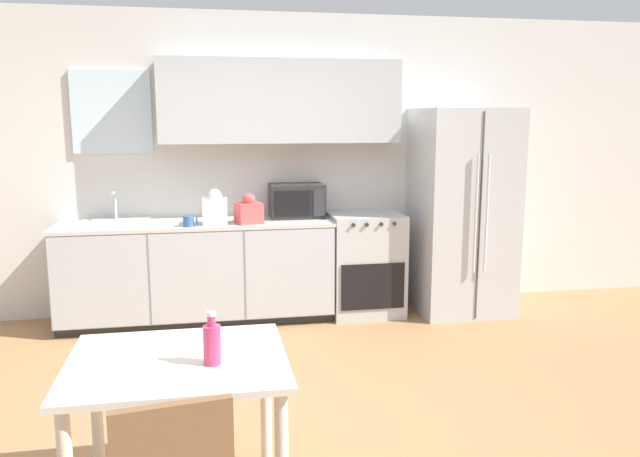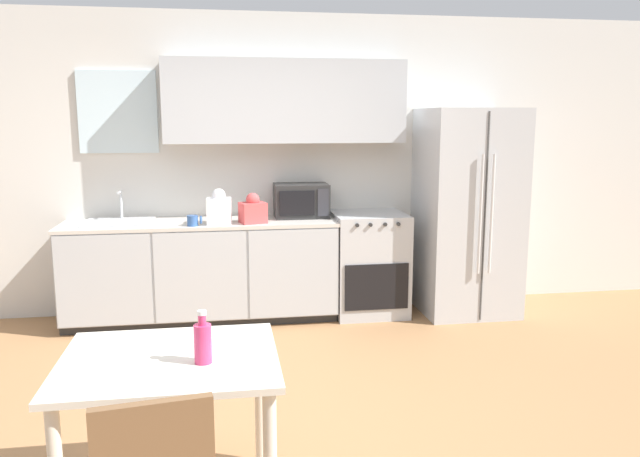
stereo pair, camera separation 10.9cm
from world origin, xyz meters
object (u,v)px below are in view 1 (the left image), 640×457
microwave (297,201)px  drink_bottle (212,343)px  oven_range (364,263)px  refrigerator (462,211)px  coffee_mug (189,221)px  dining_table (179,385)px

microwave → drink_bottle: (-0.80, -2.96, -0.21)m
oven_range → drink_bottle: (-1.40, -2.84, 0.37)m
refrigerator → coffee_mug: (-2.45, -0.14, 0.00)m
oven_range → microwave: bearing=169.2°
refrigerator → dining_table: bearing=-132.4°
coffee_mug → dining_table: coffee_mug is taller
oven_range → dining_table: oven_range is taller
oven_range → refrigerator: bearing=-4.6°
refrigerator → microwave: refrigerator is taller
refrigerator → drink_bottle: 3.60m
refrigerator → coffee_mug: bearing=-176.8°
oven_range → refrigerator: refrigerator is taller
microwave → coffee_mug: (-0.94, -0.32, -0.11)m
oven_range → coffee_mug: size_ratio=7.46×
microwave → dining_table: microwave is taller
dining_table → microwave: bearing=71.7°
oven_range → dining_table: (-1.55, -2.76, 0.16)m
refrigerator → microwave: (-1.50, 0.19, 0.11)m
refrigerator → dining_table: (-2.45, -2.68, -0.31)m
oven_range → microwave: 0.84m
microwave → coffee_mug: bearing=-161.0°
oven_range → coffee_mug: bearing=-172.3°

